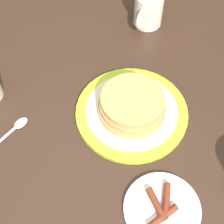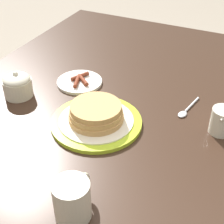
# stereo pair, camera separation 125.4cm
# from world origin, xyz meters

# --- Properties ---
(ground_plane) EXTENTS (8.00, 8.00, 0.00)m
(ground_plane) POSITION_xyz_m (0.00, 0.00, 0.00)
(ground_plane) COLOR gray
(dining_table) EXTENTS (1.55, 1.08, 0.72)m
(dining_table) POSITION_xyz_m (0.00, 0.00, 0.63)
(dining_table) COLOR #332116
(dining_table) RESTS_ON ground_plane
(pancake_plate) EXTENTS (0.27, 0.27, 0.07)m
(pancake_plate) POSITION_xyz_m (-0.06, 0.01, 0.75)
(pancake_plate) COLOR #AAC628
(pancake_plate) RESTS_ON dining_table
(side_plate_bacon) EXTENTS (0.16, 0.16, 0.02)m
(side_plate_bacon) POSITION_xyz_m (0.12, 0.17, 0.73)
(side_plate_bacon) COLOR silver
(side_plate_bacon) RESTS_ON dining_table
(coffee_mug) EXTENTS (0.11, 0.08, 0.09)m
(coffee_mug) POSITION_xyz_m (-0.36, -0.09, 0.77)
(coffee_mug) COLOR beige
(coffee_mug) RESTS_ON dining_table
(spoon) EXTENTS (0.13, 0.04, 0.01)m
(spoon) POSITION_xyz_m (0.12, -0.21, 0.73)
(spoon) COLOR silver
(spoon) RESTS_ON dining_table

